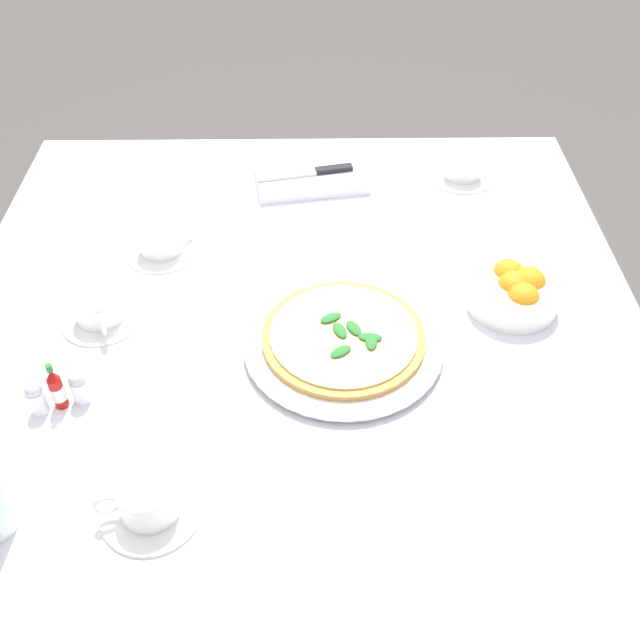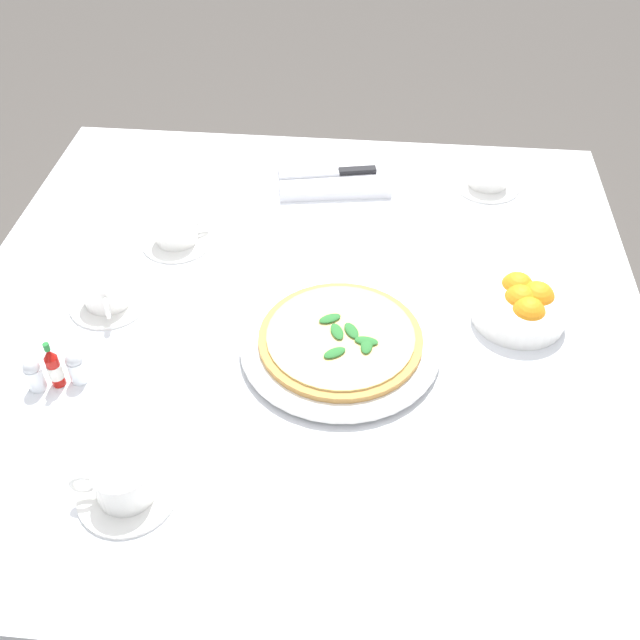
% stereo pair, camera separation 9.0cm
% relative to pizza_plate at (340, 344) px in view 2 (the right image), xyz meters
% --- Properties ---
extents(ground_plane, '(8.00, 8.00, 0.00)m').
position_rel_pizza_plate_xyz_m(ground_plane, '(0.07, -0.08, -0.75)').
color(ground_plane, '#4C4742').
extents(dining_table, '(1.13, 1.13, 0.74)m').
position_rel_pizza_plate_xyz_m(dining_table, '(0.07, -0.08, -0.14)').
color(dining_table, white).
rests_on(dining_table, ground_plane).
extents(pizza_plate, '(0.31, 0.31, 0.02)m').
position_rel_pizza_plate_xyz_m(pizza_plate, '(0.00, 0.00, 0.00)').
color(pizza_plate, white).
rests_on(pizza_plate, dining_table).
extents(pizza, '(0.25, 0.25, 0.02)m').
position_rel_pizza_plate_xyz_m(pizza, '(-0.00, 0.00, 0.01)').
color(pizza, '#C68E47').
rests_on(pizza, pizza_plate).
extents(coffee_cup_right_edge, '(0.13, 0.13, 0.06)m').
position_rel_pizza_plate_xyz_m(coffee_cup_right_edge, '(-0.26, -0.49, 0.02)').
color(coffee_cup_right_edge, white).
rests_on(coffee_cup_right_edge, dining_table).
extents(coffee_cup_far_left, '(0.13, 0.13, 0.06)m').
position_rel_pizza_plate_xyz_m(coffee_cup_far_left, '(0.39, -0.07, 0.01)').
color(coffee_cup_far_left, white).
rests_on(coffee_cup_far_left, dining_table).
extents(coffee_cup_far_right, '(0.13, 0.13, 0.06)m').
position_rel_pizza_plate_xyz_m(coffee_cup_far_right, '(0.25, 0.29, 0.02)').
color(coffee_cup_far_right, white).
rests_on(coffee_cup_far_right, dining_table).
extents(coffee_cup_near_right, '(0.13, 0.13, 0.06)m').
position_rel_pizza_plate_xyz_m(coffee_cup_near_right, '(0.32, -0.25, 0.02)').
color(coffee_cup_near_right, white).
rests_on(coffee_cup_near_right, dining_table).
extents(napkin_folded, '(0.24, 0.16, 0.02)m').
position_rel_pizza_plate_xyz_m(napkin_folded, '(0.05, -0.47, -0.00)').
color(napkin_folded, white).
rests_on(napkin_folded, dining_table).
extents(dinner_knife, '(0.19, 0.06, 0.01)m').
position_rel_pizza_plate_xyz_m(dinner_knife, '(0.05, -0.47, 0.01)').
color(dinner_knife, silver).
rests_on(dinner_knife, napkin_folded).
extents(citrus_bowl, '(0.15, 0.15, 0.07)m').
position_rel_pizza_plate_xyz_m(citrus_bowl, '(-0.28, -0.10, 0.02)').
color(citrus_bowl, white).
rests_on(citrus_bowl, dining_table).
extents(hot_sauce_bottle, '(0.02, 0.02, 0.08)m').
position_rel_pizza_plate_xyz_m(hot_sauce_bottle, '(0.41, 0.11, 0.02)').
color(hot_sauce_bottle, '#B7140F').
rests_on(hot_sauce_bottle, dining_table).
extents(salt_shaker, '(0.03, 0.03, 0.06)m').
position_rel_pizza_plate_xyz_m(salt_shaker, '(0.44, 0.12, 0.01)').
color(salt_shaker, white).
rests_on(salt_shaker, dining_table).
extents(pepper_shaker, '(0.03, 0.03, 0.06)m').
position_rel_pizza_plate_xyz_m(pepper_shaker, '(0.38, 0.10, 0.01)').
color(pepper_shaker, white).
rests_on(pepper_shaker, dining_table).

